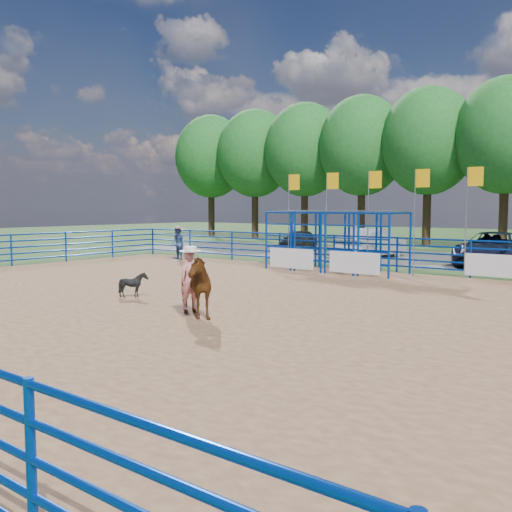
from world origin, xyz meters
name	(u,v)px	position (x,y,z in m)	size (l,w,h in m)	color
ground	(246,306)	(0.00, 0.00, 0.00)	(120.00, 120.00, 0.00)	#315321
arena_dirt	(246,305)	(0.00, 0.00, 0.01)	(30.00, 20.00, 0.02)	#976D4B
gravel_strip	(454,260)	(0.00, 17.00, 0.01)	(40.00, 10.00, 0.01)	slate
horse_and_rider	(190,281)	(-0.04, -2.15, 0.91)	(2.05, 1.49, 2.48)	brown
calf	(134,285)	(-3.52, -1.05, 0.41)	(0.63, 0.70, 0.78)	black
spectator_cowboy	(178,243)	(-11.26, 8.37, 0.88)	(0.92, 0.78, 1.72)	navy
car_a	(299,241)	(-8.95, 16.07, 0.69)	(1.62, 4.01, 1.37)	black
car_b	(372,243)	(-3.87, 15.51, 0.81)	(1.69, 4.84, 1.59)	gray
car_c	(493,249)	(2.37, 15.29, 0.79)	(2.60, 5.63, 1.57)	black
perimeter_fence	(246,279)	(0.00, 0.00, 0.75)	(30.10, 20.10, 1.50)	#0736A9
chute_assembly	(343,242)	(-1.90, 8.84, 1.26)	(19.32, 2.41, 4.20)	#0736A9
treeline	(506,130)	(0.00, 26.00, 7.53)	(56.40, 6.40, 11.24)	#3F2B19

